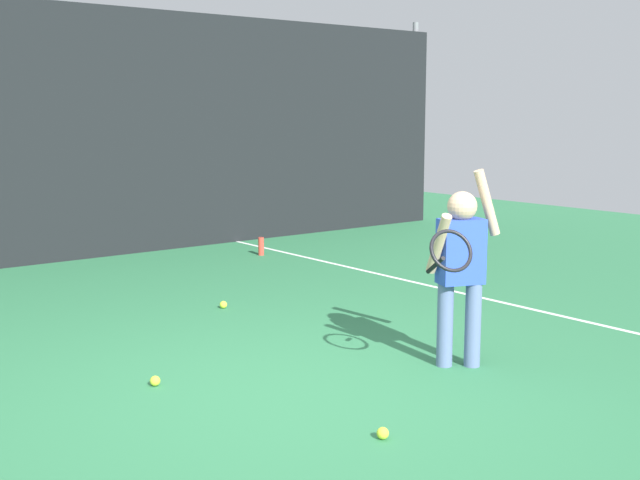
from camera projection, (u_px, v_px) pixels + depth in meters
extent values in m
plane|color=#2D7247|center=(286.00, 396.00, 4.97)|extent=(20.00, 20.00, 0.00)
cube|color=white|center=(484.00, 298.00, 7.58)|extent=(0.05, 9.00, 0.00)
cube|color=black|center=(1.00, 135.00, 8.88)|extent=(13.12, 0.08, 2.96)
cylinder|color=slate|center=(414.00, 123.00, 12.83)|extent=(0.09, 0.09, 3.11)
cylinder|color=slate|center=(445.00, 325.00, 5.52)|extent=(0.11, 0.11, 0.58)
cylinder|color=slate|center=(473.00, 325.00, 5.51)|extent=(0.11, 0.11, 0.58)
cube|color=blue|center=(461.00, 251.00, 5.44)|extent=(0.34, 0.27, 0.44)
sphere|color=tan|center=(462.00, 206.00, 5.39)|extent=(0.20, 0.20, 0.20)
cylinder|color=tan|center=(487.00, 203.00, 5.46)|extent=(0.22, 0.14, 0.46)
cylinder|color=tan|center=(439.00, 244.00, 5.31)|extent=(0.17, 0.29, 0.43)
cylinder|color=black|center=(435.00, 265.00, 5.20)|extent=(0.11, 0.23, 0.15)
torus|color=black|center=(451.00, 251.00, 4.97)|extent=(0.32, 0.26, 0.26)
cylinder|color=#D83F33|center=(261.00, 246.00, 9.87)|extent=(0.07, 0.07, 0.22)
sphere|color=#CCE033|center=(223.00, 305.00, 7.19)|extent=(0.07, 0.07, 0.07)
sphere|color=#CCE033|center=(383.00, 433.00, 4.31)|extent=(0.07, 0.07, 0.07)
sphere|color=#CCE033|center=(155.00, 381.00, 5.15)|extent=(0.07, 0.07, 0.07)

